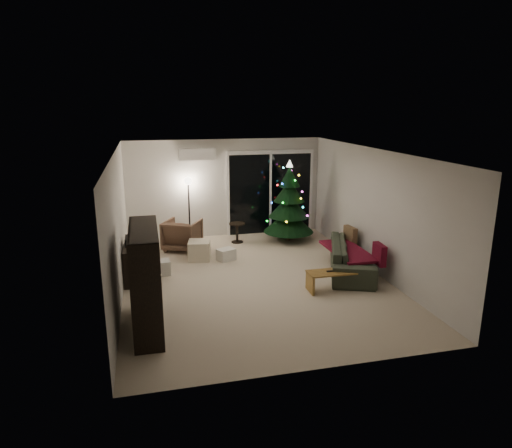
{
  "coord_description": "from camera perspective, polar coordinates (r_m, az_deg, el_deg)",
  "views": [
    {
      "loc": [
        -1.96,
        -8.18,
        3.36
      ],
      "look_at": [
        0.1,
        0.3,
        1.05
      ],
      "focal_mm": 32.0,
      "sensor_mm": 36.0,
      "label": 1
    }
  ],
  "objects": [
    {
      "name": "room",
      "position": [
        10.24,
        0.36,
        1.6
      ],
      "size": [
        6.5,
        7.51,
        2.6
      ],
      "color": "beige",
      "rests_on": "ground"
    },
    {
      "name": "christmas_tree",
      "position": [
        11.36,
        4.16,
        2.89
      ],
      "size": [
        1.6,
        1.6,
        2.03
      ],
      "primitive_type": "cone",
      "rotation": [
        0.0,
        0.0,
        -0.33
      ],
      "color": "#0E3514",
      "rests_on": "floor"
    },
    {
      "name": "coffee_table",
      "position": [
        8.68,
        10.15,
        -6.91
      ],
      "size": [
        1.15,
        0.41,
        0.36
      ],
      "primitive_type": null,
      "rotation": [
        0.0,
        0.0,
        -0.01
      ],
      "color": "olive",
      "rests_on": "floor"
    },
    {
      "name": "floor_lamp",
      "position": [
        11.53,
        -8.35,
        1.68
      ],
      "size": [
        0.25,
        0.25,
        1.54
      ],
      "primitive_type": "cylinder",
      "color": "black",
      "rests_on": "floor"
    },
    {
      "name": "cushion_a",
      "position": [
        10.17,
        11.69,
        -1.46
      ],
      "size": [
        0.16,
        0.42,
        0.41
      ],
      "primitive_type": "cube",
      "rotation": [
        0.0,
        0.0,
        0.09
      ],
      "color": "brown",
      "rests_on": "sofa"
    },
    {
      "name": "sofa_throw",
      "position": [
        9.5,
        11.4,
        -3.32
      ],
      "size": [
        0.66,
        1.53,
        0.05
      ],
      "primitive_type": "cube",
      "color": "#510E1C",
      "rests_on": "sofa"
    },
    {
      "name": "bookshelf",
      "position": [
        7.11,
        -15.16,
        -6.84
      ],
      "size": [
        0.5,
        1.62,
        1.6
      ],
      "primitive_type": null,
      "rotation": [
        0.0,
        0.0,
        0.06
      ],
      "color": "black",
      "rests_on": "floor"
    },
    {
      "name": "remote_a",
      "position": [
        8.55,
        9.29,
        -5.83
      ],
      "size": [
        0.14,
        0.04,
        0.02
      ],
      "primitive_type": "cube",
      "color": "black",
      "rests_on": "coffee_table"
    },
    {
      "name": "cardboard_box_a",
      "position": [
        9.46,
        -11.95,
        -5.37
      ],
      "size": [
        0.43,
        0.34,
        0.29
      ],
      "primitive_type": "cube",
      "rotation": [
        0.0,
        0.0,
        0.08
      ],
      "color": "beige",
      "rests_on": "floor"
    },
    {
      "name": "cushion_b",
      "position": [
        9.07,
        15.17,
        -3.68
      ],
      "size": [
        0.15,
        0.42,
        0.41
      ],
      "primitive_type": "cube",
      "rotation": [
        0.0,
        0.0,
        -0.07
      ],
      "color": "#510E1C",
      "rests_on": "sofa"
    },
    {
      "name": "ottoman",
      "position": [
        10.19,
        -7.09,
        -3.27
      ],
      "size": [
        0.55,
        0.55,
        0.42
      ],
      "primitive_type": "cube",
      "rotation": [
        0.0,
        0.0,
        -0.19
      ],
      "color": "#C2B195",
      "rests_on": "floor"
    },
    {
      "name": "stereo",
      "position": [
        9.16,
        -14.92,
        -2.0
      ],
      "size": [
        0.36,
        0.43,
        0.15
      ],
      "primitive_type": "cube",
      "color": "black",
      "rests_on": "media_cabinet"
    },
    {
      "name": "media_cabinet",
      "position": [
        9.29,
        -14.74,
        -4.54
      ],
      "size": [
        0.47,
        1.15,
        0.71
      ],
      "primitive_type": "cube",
      "rotation": [
        0.0,
        0.0,
        -0.04
      ],
      "color": "black",
      "rests_on": "floor"
    },
    {
      "name": "remote_b",
      "position": [
        8.69,
        10.69,
        -5.56
      ],
      "size": [
        0.14,
        0.08,
        0.02
      ],
      "primitive_type": "cube",
      "rotation": [
        0.0,
        0.0,
        0.35
      ],
      "color": "slate",
      "rests_on": "coffee_table"
    },
    {
      "name": "sofa",
      "position": [
        9.58,
        11.9,
        -4.06
      ],
      "size": [
        1.56,
        2.28,
        0.62
      ],
      "primitive_type": "imported",
      "rotation": [
        0.0,
        0.0,
        1.19
      ],
      "color": "black",
      "rests_on": "floor"
    },
    {
      "name": "side_table",
      "position": [
        11.35,
        -2.37,
        -1.09
      ],
      "size": [
        0.43,
        0.43,
        0.5
      ],
      "primitive_type": "cylinder",
      "rotation": [
        0.0,
        0.0,
        -0.08
      ],
      "color": "black",
      "rests_on": "floor"
    },
    {
      "name": "armchair",
      "position": [
        10.89,
        -9.19,
        -1.35
      ],
      "size": [
        1.05,
        1.06,
        0.73
      ],
      "primitive_type": "imported",
      "rotation": [
        0.0,
        0.0,
        2.67
      ],
      "color": "brown",
      "rests_on": "floor"
    },
    {
      "name": "cardboard_box_b",
      "position": [
        10.12,
        -3.77,
        -3.82
      ],
      "size": [
        0.45,
        0.41,
        0.26
      ],
      "primitive_type": "cube",
      "rotation": [
        0.0,
        0.0,
        0.44
      ],
      "color": "beige",
      "rests_on": "floor"
    }
  ]
}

